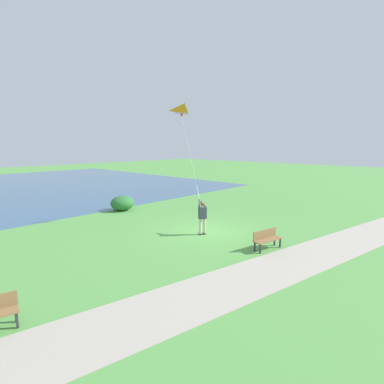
{
  "coord_description": "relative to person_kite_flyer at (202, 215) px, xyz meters",
  "views": [
    {
      "loc": [
        -9.91,
        11.88,
        4.69
      ],
      "look_at": [
        -0.06,
        1.25,
        2.35
      ],
      "focal_mm": 27.53,
      "sensor_mm": 36.0,
      "label": 1
    }
  ],
  "objects": [
    {
      "name": "ground_plane",
      "position": [
        0.1,
        -0.5,
        -1.05
      ],
      "size": [
        120.0,
        120.0,
        0.0
      ],
      "primitive_type": "plane",
      "color": "#569947"
    },
    {
      "name": "walkway_path",
      "position": [
        -4.91,
        1.5,
        -1.04
      ],
      "size": [
        8.99,
        31.8,
        0.02
      ],
      "primitive_type": "cube",
      "rotation": [
        0.0,
        0.0,
        -0.21
      ],
      "color": "#ADA393",
      "rests_on": "ground"
    },
    {
      "name": "person_kite_flyer",
      "position": [
        0.0,
        0.0,
        0.0
      ],
      "size": [
        0.62,
        0.52,
        1.83
      ],
      "color": "#232328",
      "rests_on": "ground"
    },
    {
      "name": "flying_kite",
      "position": [
        2.89,
        -1.65,
        5.65
      ],
      "size": [
        2.92,
        2.16,
        5.32
      ],
      "color": "orange"
    },
    {
      "name": "park_bench_near_walkway",
      "position": [
        -3.59,
        -0.31,
        -0.54
      ],
      "size": [
        0.74,
        1.56,
        0.88
      ],
      "color": "olive",
      "rests_on": "ground"
    },
    {
      "name": "lakeside_shrub",
      "position": [
        8.02,
        -0.46,
        -0.52
      ],
      "size": [
        1.58,
        1.71,
        1.06
      ],
      "primitive_type": "ellipsoid",
      "color": "#2D7033",
      "rests_on": "ground"
    }
  ]
}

